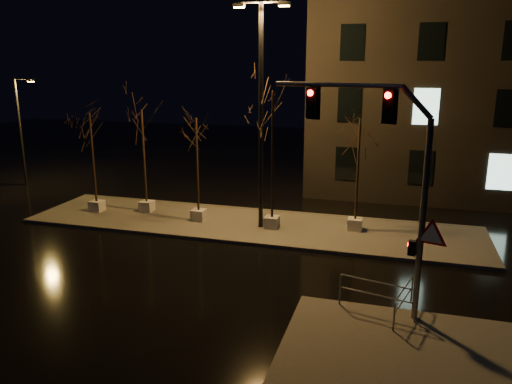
% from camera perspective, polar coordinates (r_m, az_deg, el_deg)
% --- Properties ---
extents(ground, '(90.00, 90.00, 0.00)m').
position_cam_1_polar(ground, '(19.11, -6.18, -9.37)').
color(ground, black).
rests_on(ground, ground).
extents(median, '(22.00, 5.00, 0.15)m').
position_cam_1_polar(median, '(24.36, -0.83, -3.78)').
color(median, '#4E4C45').
rests_on(median, ground).
extents(sidewalk_corner, '(7.00, 5.00, 0.15)m').
position_cam_1_polar(sidewalk_corner, '(14.75, 17.33, -17.34)').
color(sidewalk_corner, '#4E4C45').
rests_on(sidewalk_corner, ground).
extents(tree_0, '(1.80, 1.80, 5.30)m').
position_cam_1_polar(tree_0, '(26.88, -18.33, 6.18)').
color(tree_0, beige).
rests_on(tree_0, median).
extents(tree_1, '(1.80, 1.80, 5.45)m').
position_cam_1_polar(tree_1, '(26.10, -12.83, 6.58)').
color(tree_1, beige).
rests_on(tree_1, median).
extents(tree_2, '(1.80, 1.80, 5.19)m').
position_cam_1_polar(tree_2, '(24.09, -6.81, 5.75)').
color(tree_2, beige).
rests_on(tree_2, median).
extents(tree_3, '(1.80, 1.80, 6.56)m').
position_cam_1_polar(tree_3, '(22.65, 1.92, 7.94)').
color(tree_3, beige).
rests_on(tree_3, median).
extents(tree_4, '(1.80, 1.80, 5.34)m').
position_cam_1_polar(tree_4, '(22.93, 11.70, 5.39)').
color(tree_4, beige).
rests_on(tree_4, median).
extents(traffic_signal_mast, '(5.53, 1.64, 6.99)m').
position_cam_1_polar(traffic_signal_mast, '(15.21, 14.77, 2.80)').
color(traffic_signal_mast, slate).
rests_on(traffic_signal_mast, sidewalk_corner).
extents(streetlight_main, '(2.53, 0.31, 10.16)m').
position_cam_1_polar(streetlight_main, '(22.71, 0.57, 10.20)').
color(streetlight_main, black).
rests_on(streetlight_main, median).
extents(streetlight_far, '(1.32, 0.51, 6.82)m').
position_cam_1_polar(streetlight_far, '(35.34, -25.23, 6.67)').
color(streetlight_far, black).
rests_on(streetlight_far, ground).
extents(guard_rail_a, '(2.38, 0.62, 1.05)m').
position_cam_1_polar(guard_rail_a, '(16.14, 13.64, -11.09)').
color(guard_rail_a, slate).
rests_on(guard_rail_a, sidewalk_corner).
extents(guard_rail_b, '(0.56, 2.00, 0.98)m').
position_cam_1_polar(guard_rail_b, '(16.16, 16.55, -11.49)').
color(guard_rail_b, slate).
rests_on(guard_rail_b, sidewalk_corner).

